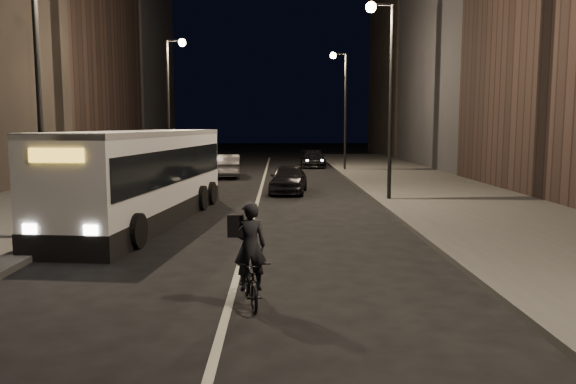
{
  "coord_description": "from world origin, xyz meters",
  "views": [
    {
      "loc": [
        0.91,
        -11.56,
        3.27
      ],
      "look_at": [
        1.16,
        3.23,
        1.5
      ],
      "focal_mm": 35.0,
      "sensor_mm": 36.0,
      "label": 1
    }
  ],
  "objects_px": {
    "car_near": "(289,179)",
    "car_far": "(313,159)",
    "cyclist_on_bicycle": "(250,271)",
    "streetlight_right_mid": "(385,74)",
    "streetlight_left_far": "(172,89)",
    "car_mid": "(227,166)",
    "streetlight_right_far": "(342,95)",
    "city_bus": "(144,173)",
    "streetlight_left_near": "(47,47)"
  },
  "relations": [
    {
      "from": "streetlight_left_far",
      "to": "car_mid",
      "type": "height_order",
      "value": "streetlight_left_far"
    },
    {
      "from": "cyclist_on_bicycle",
      "to": "car_mid",
      "type": "distance_m",
      "value": 25.4
    },
    {
      "from": "streetlight_left_far",
      "to": "cyclist_on_bicycle",
      "type": "distance_m",
      "value": 24.77
    },
    {
      "from": "car_mid",
      "to": "streetlight_left_near",
      "type": "bearing_deg",
      "value": 76.9
    },
    {
      "from": "city_bus",
      "to": "streetlight_left_near",
      "type": "bearing_deg",
      "value": -111.0
    },
    {
      "from": "car_near",
      "to": "car_far",
      "type": "relative_size",
      "value": 0.9
    },
    {
      "from": "streetlight_right_far",
      "to": "streetlight_left_near",
      "type": "height_order",
      "value": "same"
    },
    {
      "from": "streetlight_right_far",
      "to": "car_far",
      "type": "relative_size",
      "value": 1.79
    },
    {
      "from": "streetlight_right_mid",
      "to": "car_far",
      "type": "bearing_deg",
      "value": 94.91
    },
    {
      "from": "cyclist_on_bicycle",
      "to": "car_near",
      "type": "height_order",
      "value": "cyclist_on_bicycle"
    },
    {
      "from": "streetlight_right_mid",
      "to": "car_mid",
      "type": "xyz_separation_m",
      "value": [
        -7.64,
        11.63,
        -4.64
      ]
    },
    {
      "from": "city_bus",
      "to": "cyclist_on_bicycle",
      "type": "distance_m",
      "value": 9.82
    },
    {
      "from": "streetlight_left_far",
      "to": "car_far",
      "type": "height_order",
      "value": "streetlight_left_far"
    },
    {
      "from": "streetlight_left_far",
      "to": "car_mid",
      "type": "relative_size",
      "value": 1.85
    },
    {
      "from": "streetlight_left_near",
      "to": "cyclist_on_bicycle",
      "type": "height_order",
      "value": "streetlight_left_near"
    },
    {
      "from": "streetlight_right_mid",
      "to": "car_near",
      "type": "height_order",
      "value": "streetlight_right_mid"
    },
    {
      "from": "streetlight_right_far",
      "to": "city_bus",
      "type": "xyz_separation_m",
      "value": [
        -8.93,
        -20.72,
        -3.69
      ]
    },
    {
      "from": "car_near",
      "to": "cyclist_on_bicycle",
      "type": "bearing_deg",
      "value": -87.1
    },
    {
      "from": "cyclist_on_bicycle",
      "to": "car_far",
      "type": "bearing_deg",
      "value": 74.15
    },
    {
      "from": "streetlight_left_near",
      "to": "cyclist_on_bicycle",
      "type": "distance_m",
      "value": 9.32
    },
    {
      "from": "cyclist_on_bicycle",
      "to": "car_far",
      "type": "xyz_separation_m",
      "value": [
        3.2,
        33.77,
        0.02
      ]
    },
    {
      "from": "city_bus",
      "to": "car_near",
      "type": "xyz_separation_m",
      "value": [
        4.99,
        8.04,
        -0.98
      ]
    },
    {
      "from": "city_bus",
      "to": "car_mid",
      "type": "height_order",
      "value": "city_bus"
    },
    {
      "from": "streetlight_left_near",
      "to": "streetlight_left_far",
      "type": "distance_m",
      "value": 18.0
    },
    {
      "from": "car_near",
      "to": "streetlight_left_far",
      "type": "bearing_deg",
      "value": 141.47
    },
    {
      "from": "streetlight_left_near",
      "to": "car_far",
      "type": "bearing_deg",
      "value": 72.39
    },
    {
      "from": "city_bus",
      "to": "car_far",
      "type": "bearing_deg",
      "value": 80.64
    },
    {
      "from": "car_mid",
      "to": "car_far",
      "type": "distance_m",
      "value": 10.36
    },
    {
      "from": "streetlight_right_mid",
      "to": "cyclist_on_bicycle",
      "type": "relative_size",
      "value": 4.21
    },
    {
      "from": "city_bus",
      "to": "car_mid",
      "type": "bearing_deg",
      "value": 92.28
    },
    {
      "from": "streetlight_left_far",
      "to": "cyclist_on_bicycle",
      "type": "relative_size",
      "value": 4.21
    },
    {
      "from": "city_bus",
      "to": "car_near",
      "type": "bearing_deg",
      "value": 64.95
    },
    {
      "from": "streetlight_left_near",
      "to": "streetlight_right_far",
      "type": "bearing_deg",
      "value": 66.04
    },
    {
      "from": "streetlight_left_near",
      "to": "streetlight_left_far",
      "type": "relative_size",
      "value": 1.0
    },
    {
      "from": "car_near",
      "to": "car_far",
      "type": "xyz_separation_m",
      "value": [
        2.21,
        16.82,
        -0.03
      ]
    },
    {
      "from": "streetlight_right_mid",
      "to": "car_mid",
      "type": "bearing_deg",
      "value": 123.31
    },
    {
      "from": "streetlight_left_far",
      "to": "car_far",
      "type": "bearing_deg",
      "value": 48.63
    },
    {
      "from": "streetlight_right_far",
      "to": "cyclist_on_bicycle",
      "type": "xyz_separation_m",
      "value": [
        -4.93,
        -29.63,
        -4.72
      ]
    },
    {
      "from": "streetlight_left_far",
      "to": "streetlight_right_far",
      "type": "bearing_deg",
      "value": 29.36
    },
    {
      "from": "streetlight_right_mid",
      "to": "streetlight_left_far",
      "type": "relative_size",
      "value": 1.0
    },
    {
      "from": "car_far",
      "to": "streetlight_right_far",
      "type": "bearing_deg",
      "value": -67.36
    },
    {
      "from": "city_bus",
      "to": "streetlight_right_far",
      "type": "bearing_deg",
      "value": 73.47
    },
    {
      "from": "cyclist_on_bicycle",
      "to": "car_mid",
      "type": "relative_size",
      "value": 0.44
    },
    {
      "from": "cyclist_on_bicycle",
      "to": "car_far",
      "type": "distance_m",
      "value": 33.92
    },
    {
      "from": "streetlight_left_near",
      "to": "streetlight_left_far",
      "type": "xyz_separation_m",
      "value": [
        0.0,
        18.0,
        0.0
      ]
    },
    {
      "from": "streetlight_right_far",
      "to": "streetlight_left_far",
      "type": "xyz_separation_m",
      "value": [
        -10.66,
        -6.0,
        0.0
      ]
    },
    {
      "from": "streetlight_right_mid",
      "to": "streetlight_right_far",
      "type": "distance_m",
      "value": 16.0
    },
    {
      "from": "streetlight_right_far",
      "to": "car_near",
      "type": "distance_m",
      "value": 14.07
    },
    {
      "from": "streetlight_left_near",
      "to": "city_bus",
      "type": "height_order",
      "value": "streetlight_left_near"
    },
    {
      "from": "streetlight_right_far",
      "to": "car_far",
      "type": "xyz_separation_m",
      "value": [
        -1.73,
        4.14,
        -4.7
      ]
    }
  ]
}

